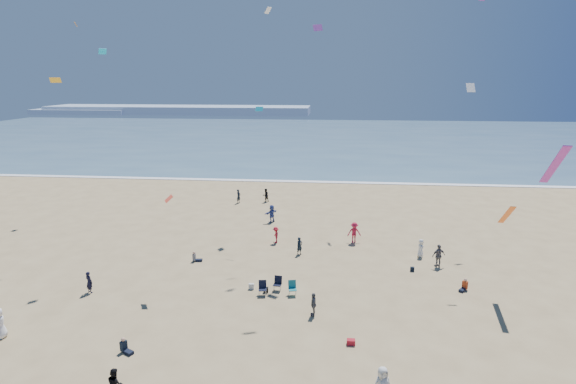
# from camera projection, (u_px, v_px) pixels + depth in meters

# --- Properties ---
(ocean) EXTENTS (220.00, 100.00, 0.06)m
(ocean) POSITION_uv_depth(u_px,v_px,m) (314.00, 137.00, 111.80)
(ocean) COLOR #476B84
(ocean) RESTS_ON ground
(surf_line) EXTENTS (220.00, 1.20, 0.08)m
(surf_line) POSITION_uv_depth(u_px,v_px,m) (299.00, 181.00, 63.53)
(surf_line) COLOR white
(surf_line) RESTS_ON ground
(headland_far) EXTENTS (110.00, 20.00, 3.20)m
(headland_far) POSITION_uv_depth(u_px,v_px,m) (179.00, 110.00, 189.44)
(headland_far) COLOR #7A8EA8
(headland_far) RESTS_ON ground
(headland_near) EXTENTS (40.00, 14.00, 2.00)m
(headland_near) POSITION_uv_depth(u_px,v_px,m) (83.00, 111.00, 188.52)
(headland_near) COLOR #7A8EA8
(headland_near) RESTS_ON ground
(standing_flyers) EXTENTS (32.29, 40.55, 1.87)m
(standing_flyers) POSITION_uv_depth(u_px,v_px,m) (319.00, 272.00, 31.82)
(standing_flyers) COLOR black
(standing_flyers) RESTS_ON ground
(seated_group) EXTENTS (21.11, 23.58, 0.84)m
(seated_group) POSITION_uv_depth(u_px,v_px,m) (274.00, 349.00, 23.40)
(seated_group) COLOR silver
(seated_group) RESTS_ON ground
(chair_cluster) EXTENTS (2.70, 1.48, 1.00)m
(chair_cluster) POSITION_uv_depth(u_px,v_px,m) (277.00, 287.00, 30.22)
(chair_cluster) COLOR black
(chair_cluster) RESTS_ON ground
(white_tote) EXTENTS (0.35, 0.20, 0.40)m
(white_tote) POSITION_uv_depth(u_px,v_px,m) (251.00, 286.00, 30.99)
(white_tote) COLOR silver
(white_tote) RESTS_ON ground
(black_backpack) EXTENTS (0.30, 0.22, 0.38)m
(black_backpack) POSITION_uv_depth(u_px,v_px,m) (266.00, 290.00, 30.49)
(black_backpack) COLOR black
(black_backpack) RESTS_ON ground
(cooler) EXTENTS (0.45, 0.30, 0.30)m
(cooler) POSITION_uv_depth(u_px,v_px,m) (351.00, 342.00, 24.51)
(cooler) COLOR #B01926
(cooler) RESTS_ON ground
(navy_bag) EXTENTS (0.28, 0.18, 0.34)m
(navy_bag) POSITION_uv_depth(u_px,v_px,m) (412.00, 269.00, 33.88)
(navy_bag) COLOR black
(navy_bag) RESTS_ON ground
(kites_aloft) EXTENTS (46.69, 43.86, 30.63)m
(kites_aloft) POSITION_uv_depth(u_px,v_px,m) (397.00, 67.00, 26.79)
(kites_aloft) COLOR #10AEEC
(kites_aloft) RESTS_ON ground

